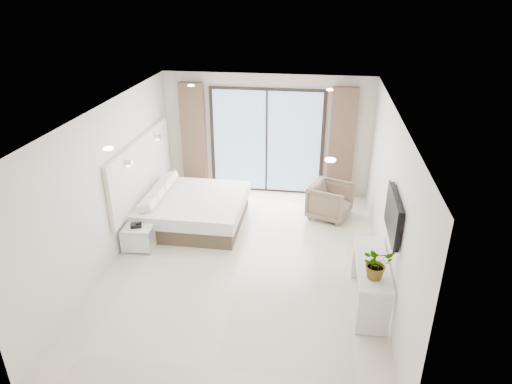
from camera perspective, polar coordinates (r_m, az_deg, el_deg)
ground at (r=8.06m, az=-1.45°, el=-8.87°), size 6.20×6.20×0.00m
room_shell at (r=8.13m, az=-1.93°, el=3.99°), size 4.62×6.22×2.72m
bed at (r=9.27m, az=-8.02°, el=-2.17°), size 2.04×1.94×0.71m
nightstand at (r=8.59m, az=-14.44°, el=-5.61°), size 0.53×0.44×0.46m
phone at (r=8.47m, az=-14.76°, el=-4.06°), size 0.23×0.21×0.06m
console_desk at (r=7.03m, az=14.18°, el=-9.91°), size 0.46×1.49×0.77m
plant at (r=6.50m, az=14.81°, el=-8.97°), size 0.56×0.59×0.36m
armchair at (r=9.49m, az=9.26°, el=-0.89°), size 0.95×0.98×0.80m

